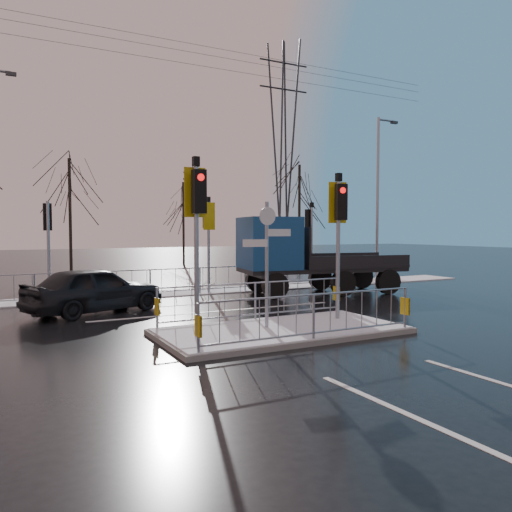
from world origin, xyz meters
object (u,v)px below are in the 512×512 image
traffic_island (281,318)px  street_lamp_right (379,192)px  car_far_lane (95,290)px  flatbed_truck (291,254)px

traffic_island → street_lamp_right: (10.58, 8.49, 4.00)m
car_far_lane → flatbed_truck: flatbed_truck is taller
car_far_lane → traffic_island: bearing=-167.0°
street_lamp_right → car_far_lane: bearing=-167.1°
traffic_island → flatbed_truck: size_ratio=0.88×
traffic_island → flatbed_truck: (4.12, 6.17, 1.22)m
flatbed_truck → traffic_island: bearing=-123.7°
traffic_island → car_far_lane: traffic_island is taller
traffic_island → flatbed_truck: traffic_island is taller
traffic_island → street_lamp_right: size_ratio=0.75×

